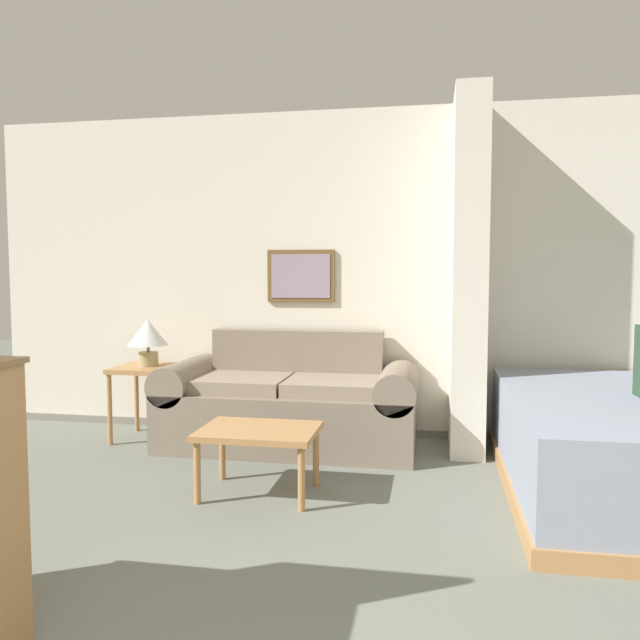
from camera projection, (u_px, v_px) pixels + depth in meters
The scene contains 6 objects.
wall_back at pixel (379, 275), 5.01m from camera, with size 6.57×0.16×2.60m.
wall_partition_pillar at pixel (468, 274), 4.52m from camera, with size 0.24×0.62×2.60m.
couch at pixel (290, 403), 4.71m from camera, with size 1.92×0.84×0.86m.
coffee_table at pixel (259, 436), 3.66m from camera, with size 0.68×0.51×0.40m.
side_table at pixel (149, 377), 4.90m from camera, with size 0.50×0.50×0.58m.
table_lamp at pixel (148, 335), 4.87m from camera, with size 0.31×0.31×0.37m.
Camera 1 is at (0.43, -0.92, 1.30)m, focal length 35.00 mm.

